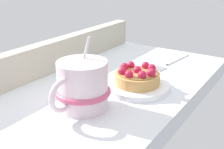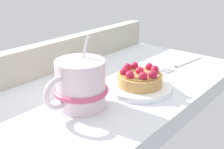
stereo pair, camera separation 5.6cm
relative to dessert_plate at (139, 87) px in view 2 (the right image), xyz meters
The scene contains 6 objects.
ground_plane 8.24cm from the dessert_plate, 120.06° to the left, with size 72.16×36.09×4.13cm, color silver.
window_rail_back 23.73cm from the dessert_plate, 99.58° to the left, with size 70.72×3.24×7.45cm, color #B2AD99.
dessert_plate is the anchor object (origin of this frame).
raspberry_tart 2.23cm from the dessert_plate, 140.69° to the right, with size 9.60×9.60×4.16cm.
coffee_mug 14.27cm from the dessert_plate, 162.48° to the left, with size 13.54×10.25×13.10cm.
dessert_fork 20.46cm from the dessert_plate, ahead, with size 17.32×3.79×0.60cm.
Camera 2 is at (-42.95, -37.92, 25.03)cm, focal length 46.46 mm.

